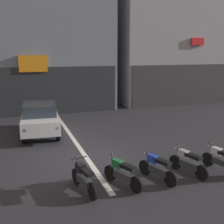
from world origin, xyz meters
name	(u,v)px	position (x,y,z in m)	size (l,w,h in m)	color
ground_plane	(88,160)	(0.00, 0.00, 0.00)	(120.00, 120.00, 0.00)	#2B2B30
lane_centre_line	(63,124)	(0.00, 6.00, 0.00)	(0.20, 18.00, 0.01)	silver
building_mid_block	(39,40)	(-0.48, 12.97, 5.09)	(9.94, 8.36, 10.20)	gray
building_far_right	(167,8)	(10.60, 12.97, 8.01)	(10.27, 8.21, 16.05)	#9E9EA3
car_white_crossing_near	(40,118)	(-1.42, 4.17, 0.89)	(2.06, 4.22, 1.64)	black
motorcycle_black_row_leftmost	(83,177)	(-0.75, -2.45, 0.46)	(0.55, 1.65, 0.98)	black
motorcycle_green_row_left_mid	(122,173)	(0.47, -2.52, 0.46)	(0.76, 1.56, 0.98)	black
motorcycle_blue_row_centre	(157,167)	(1.69, -2.50, 0.46)	(0.68, 1.60, 0.98)	black
motorcycle_silver_row_right_mid	(188,162)	(2.92, -2.42, 0.46)	(0.63, 1.62, 0.98)	black
motorcycle_white_row_rightmost	(221,159)	(4.14, -2.60, 0.46)	(0.55, 1.65, 0.98)	black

